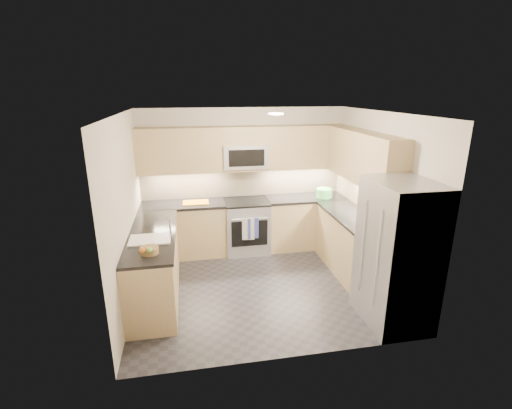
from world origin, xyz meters
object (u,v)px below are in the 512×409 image
Objects in this scene: cutting_board at (196,202)px; fruit_basket at (150,250)px; utensil_bowl at (324,193)px; microwave at (245,156)px; gas_range at (246,226)px; refrigerator at (397,254)px.

cutting_board is 2.03× the size of fruit_basket.
microwave is at bearing 172.47° from utensil_bowl.
gas_range is 2.86m from refrigerator.
gas_range is 2.09× the size of cutting_board.
microwave is 1.74× the size of cutting_board.
utensil_bowl is 2.28m from cutting_board.
refrigerator reaches higher than cutting_board.
utensil_bowl is (1.40, -0.19, -0.68)m from microwave.
refrigerator reaches higher than utensil_bowl.
fruit_basket reaches higher than cutting_board.
microwave is 2.72× the size of utensil_bowl.
refrigerator is 4.13× the size of cutting_board.
refrigerator is (1.45, -2.55, -0.80)m from microwave.
cutting_board is (-0.87, 0.02, 0.49)m from gas_range.
cutting_board reaches higher than gas_range.
microwave is 3.04m from refrigerator.
microwave is (0.00, 0.12, 1.24)m from gas_range.
refrigerator is at bearing -9.44° from fruit_basket.
fruit_basket is (-2.87, -1.88, -0.04)m from utensil_bowl.
fruit_basket is (-1.47, -1.94, 0.52)m from gas_range.
gas_range is 1.20× the size of microwave.
microwave is at bearing 90.00° from gas_range.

